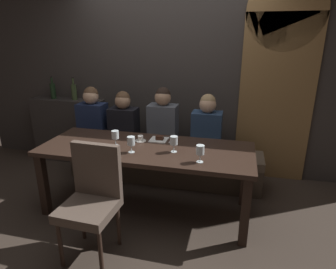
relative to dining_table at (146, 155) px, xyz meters
The scene contains 20 objects.
ground 0.65m from the dining_table, ahead, with size 9.00×9.00×0.00m, color #382D26.
back_wall_tiled 1.49m from the dining_table, 90.00° to the left, with size 6.00×0.12×3.00m, color #383330.
arched_door 1.91m from the dining_table, 40.43° to the left, with size 0.90×0.05×2.55m.
back_counter 1.87m from the dining_table, 146.14° to the left, with size 1.10×0.28×0.95m, color #2F2B29.
dining_table is the anchor object (origin of this frame).
banquette_bench 0.82m from the dining_table, 90.00° to the left, with size 2.50×0.44×0.45m.
chair_near_side 0.77m from the dining_table, 109.33° to the right, with size 0.46×0.46×0.98m.
diner_redhead 1.19m from the dining_table, 144.67° to the left, with size 0.36×0.24×0.77m.
diner_bearded 0.90m from the dining_table, 126.88° to the left, with size 0.36×0.24×0.72m.
diner_far_end 0.74m from the dining_table, 90.51° to the left, with size 0.36×0.24×0.79m.
diner_near_end 0.91m from the dining_table, 52.49° to the left, with size 0.36×0.24×0.74m.
wine_bottle_dark_red 2.08m from the dining_table, 149.57° to the left, with size 0.08×0.08×0.33m.
wine_bottle_pale_label 1.80m from the dining_table, 143.90° to the left, with size 0.08×0.08×0.33m.
wine_glass_center_back 0.67m from the dining_table, 22.30° to the right, with size 0.08×0.08×0.16m.
wine_glass_end_right 0.38m from the dining_table, behind, with size 0.08×0.08×0.16m.
wine_glass_center_front 0.38m from the dining_table, 11.48° to the right, with size 0.08×0.08×0.16m.
wine_glass_near_right 0.28m from the dining_table, 118.60° to the right, with size 0.08×0.08×0.16m.
espresso_cup 0.22m from the dining_table, 126.49° to the left, with size 0.12×0.12×0.06m.
dessert_plate 0.26m from the dining_table, 71.35° to the left, with size 0.19×0.19×0.05m.
fork_on_table 0.34m from the dining_table, 49.60° to the left, with size 0.02×0.17×0.01m, color silver.
Camera 1 is at (0.89, -2.66, 1.84)m, focal length 30.95 mm.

